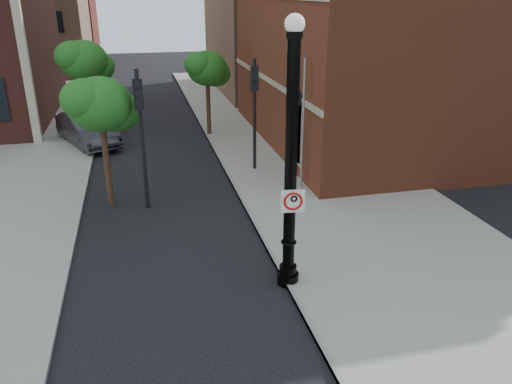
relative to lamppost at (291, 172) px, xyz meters
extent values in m
plane|color=black|center=(-2.11, -0.69, -3.35)|extent=(120.00, 120.00, 0.00)
cube|color=gray|center=(3.89, 9.31, -3.29)|extent=(8.00, 60.00, 0.12)
cube|color=gray|center=(-11.11, 17.31, -3.29)|extent=(10.00, 50.00, 0.12)
cube|color=gray|center=(-0.06, 9.31, -3.28)|extent=(0.10, 60.00, 0.14)
cube|color=brown|center=(13.89, 13.31, 2.65)|extent=(22.00, 16.00, 12.00)
cube|color=black|center=(2.85, 8.31, -1.35)|extent=(0.08, 1.40, 2.40)
cube|color=#B6A78D|center=(2.86, 13.31, 0.15)|extent=(0.06, 16.00, 0.25)
cube|color=#B6A78D|center=(-9.11, 16.31, 3.65)|extent=(0.40, 0.40, 14.00)
cube|color=#9C7155|center=(-14.11, 43.31, 2.65)|extent=(12.00, 12.00, 12.00)
cube|color=maroon|center=(-14.11, 57.31, 1.65)|extent=(12.00, 12.00, 10.00)
cube|color=#9C7155|center=(13.89, 29.31, 3.65)|extent=(22.00, 14.00, 14.00)
cylinder|color=black|center=(0.00, 0.00, -3.18)|extent=(0.61, 0.61, 0.33)
cylinder|color=black|center=(0.00, 0.00, -2.91)|extent=(0.48, 0.48, 0.27)
cylinder|color=black|center=(0.00, 0.00, 0.16)|extent=(0.33, 0.33, 6.35)
torus|color=black|center=(0.00, 0.00, -2.03)|extent=(0.44, 0.44, 0.07)
cylinder|color=black|center=(0.00, 0.00, 3.42)|extent=(0.39, 0.39, 0.16)
sphere|color=silver|center=(0.00, 0.00, 3.66)|extent=(0.48, 0.48, 0.48)
cube|color=white|center=(0.02, -0.18, -0.74)|extent=(0.64, 0.11, 0.64)
cube|color=black|center=(0.02, -0.18, -0.45)|extent=(0.64, 0.09, 0.05)
cube|color=black|center=(0.02, -0.18, -1.03)|extent=(0.64, 0.09, 0.05)
cube|color=black|center=(-0.27, -0.14, -0.74)|extent=(0.05, 0.01, 0.64)
cube|color=black|center=(0.32, -0.22, -0.74)|extent=(0.05, 0.01, 0.64)
torus|color=#B30B07|center=(0.02, -0.18, -0.74)|extent=(0.52, 0.13, 0.51)
cube|color=#B30B07|center=(0.02, -0.18, -0.74)|extent=(0.36, 0.06, 0.36)
cube|color=black|center=(-0.03, -0.17, -0.74)|extent=(0.06, 0.01, 0.30)
torus|color=black|center=(0.05, -0.19, -0.67)|extent=(0.21, 0.09, 0.20)
cylinder|color=black|center=(0.02, -0.18, -0.45)|extent=(0.03, 0.02, 0.03)
imported|color=#2A2B2F|center=(-6.48, 15.72, -2.49)|extent=(3.78, 5.52, 1.72)
cylinder|color=black|center=(-3.67, 6.36, -0.73)|extent=(0.15, 0.15, 5.24)
cube|color=black|center=(-3.67, 6.36, 1.02)|extent=(0.34, 0.32, 1.09)
sphere|color=#E50505|center=(-3.68, 6.19, 1.40)|extent=(0.20, 0.20, 0.20)
sphere|color=#FF8C00|center=(-3.68, 6.19, 1.07)|extent=(0.20, 0.20, 0.20)
sphere|color=#00E519|center=(-3.68, 6.19, 0.74)|extent=(0.20, 0.20, 0.20)
cylinder|color=black|center=(1.28, 9.54, -0.81)|extent=(0.15, 0.15, 5.07)
cube|color=black|center=(1.28, 9.54, 0.88)|extent=(0.34, 0.32, 1.06)
sphere|color=#E50505|center=(1.29, 9.37, 1.25)|extent=(0.19, 0.19, 0.19)
sphere|color=#FF8C00|center=(1.29, 9.37, 0.93)|extent=(0.19, 0.19, 0.19)
sphere|color=#00E519|center=(1.29, 9.37, 0.62)|extent=(0.19, 0.19, 0.19)
cylinder|color=#999999|center=(2.61, 6.80, -0.65)|extent=(0.11, 0.11, 5.39)
cylinder|color=#341F15|center=(-5.04, 6.93, -1.51)|extent=(0.24, 0.24, 3.68)
ellipsoid|color=#195416|center=(-5.04, 6.93, 0.60)|extent=(2.32, 2.32, 1.97)
ellipsoid|color=#195416|center=(-4.51, 7.35, 0.23)|extent=(1.79, 1.79, 1.52)
ellipsoid|color=#195416|center=(-5.51, 6.61, 0.86)|extent=(1.68, 1.68, 1.43)
cylinder|color=#341F15|center=(-6.31, 16.89, -1.35)|extent=(0.24, 0.24, 4.00)
ellipsoid|color=#195416|center=(-6.31, 16.89, 0.94)|extent=(2.51, 2.51, 2.14)
ellipsoid|color=#195416|center=(-5.74, 17.35, 0.54)|extent=(1.94, 1.94, 1.65)
ellipsoid|color=#195416|center=(-6.83, 16.55, 1.22)|extent=(1.83, 1.83, 1.55)
cylinder|color=#341F15|center=(0.14, 16.07, -1.58)|extent=(0.24, 0.24, 3.54)
ellipsoid|color=#195416|center=(0.14, 16.07, 0.44)|extent=(2.22, 2.22, 1.89)
ellipsoid|color=#195416|center=(0.64, 16.48, 0.09)|extent=(1.72, 1.72, 1.46)
ellipsoid|color=#195416|center=(-0.32, 15.77, 0.69)|extent=(1.62, 1.62, 1.37)
camera|label=1|loc=(-3.69, -11.64, 4.37)|focal=35.00mm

